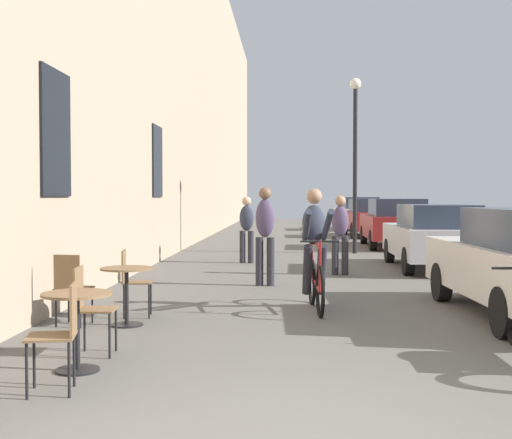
{
  "coord_description": "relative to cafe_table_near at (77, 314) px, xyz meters",
  "views": [
    {
      "loc": [
        -0.08,
        -4.09,
        1.6
      ],
      "look_at": [
        -0.77,
        10.73,
        1.08
      ],
      "focal_mm": 46.82,
      "sensor_mm": 36.0,
      "label": 1
    }
  ],
  "objects": [
    {
      "name": "cafe_chair_mid_toward_wall",
      "position": [
        -0.74,
        2.08,
        -0.0
      ],
      "size": [
        0.44,
        0.44,
        0.89
      ],
      "color": "black",
      "rests_on": "ground_plane"
    },
    {
      "name": "pedestrian_far",
      "position": [
        0.95,
        9.98,
        0.38
      ],
      "size": [
        0.34,
        0.25,
        1.6
      ],
      "color": "#26262D",
      "rests_on": "ground_plane"
    },
    {
      "name": "building_facade_left",
      "position": [
        -1.46,
        12.13,
        5.54
      ],
      "size": [
        0.54,
        68.0,
        12.12
      ],
      "color": "tan",
      "rests_on": "ground_plane"
    },
    {
      "name": "cyclist_on_bicycle",
      "position": [
        2.31,
        3.51,
        0.29
      ],
      "size": [
        0.52,
        1.76,
        1.74
      ],
      "color": "black",
      "rests_on": "ground_plane"
    },
    {
      "name": "cafe_chair_near_toward_street",
      "position": [
        0.07,
        -0.66,
        -0.0
      ],
      "size": [
        0.45,
        0.45,
        0.89
      ],
      "color": "black",
      "rests_on": "ground_plane"
    },
    {
      "name": "cafe_chair_near_toward_wall",
      "position": [
        -0.08,
        0.62,
        -0.0
      ],
      "size": [
        0.4,
        0.4,
        0.89
      ],
      "color": "black",
      "rests_on": "ground_plane"
    },
    {
      "name": "street_lamp",
      "position": [
        3.82,
        12.85,
        2.59
      ],
      "size": [
        0.32,
        0.32,
        4.9
      ],
      "color": "black",
      "rests_on": "ground_plane"
    },
    {
      "name": "parked_car_fifth",
      "position": [
        5.34,
        26.34,
        0.29
      ],
      "size": [
        1.97,
        4.47,
        1.57
      ],
      "color": "beige",
      "rests_on": "ground_plane"
    },
    {
      "name": "cafe_table_mid",
      "position": [
        -0.07,
        2.15,
        0.0
      ],
      "size": [
        0.64,
        0.64,
        0.72
      ],
      "color": "black",
      "rests_on": "ground_plane"
    },
    {
      "name": "parked_car_fourth",
      "position": [
        5.21,
        20.84,
        0.26
      ],
      "size": [
        1.93,
        4.31,
        1.51
      ],
      "color": "maroon",
      "rests_on": "ground_plane"
    },
    {
      "name": "parked_car_second",
      "position": [
        5.13,
        8.81,
        0.22
      ],
      "size": [
        1.73,
        4.02,
        1.42
      ],
      "color": "#B7B7BC",
      "rests_on": "ground_plane"
    },
    {
      "name": "pedestrian_near",
      "position": [
        1.52,
        5.92,
        0.47
      ],
      "size": [
        0.35,
        0.26,
        1.76
      ],
      "color": "#26262D",
      "rests_on": "ground_plane"
    },
    {
      "name": "cafe_chair_mid_toward_street",
      "position": [
        -0.14,
        2.75,
        -0.0
      ],
      "size": [
        0.43,
        0.43,
        0.89
      ],
      "color": "black",
      "rests_on": "ground_plane"
    },
    {
      "name": "pedestrian_mid",
      "position": [
        2.99,
        7.62,
        0.39
      ],
      "size": [
        0.34,
        0.24,
        1.62
      ],
      "color": "#26262D",
      "rests_on": "ground_plane"
    },
    {
      "name": "parked_car_third",
      "position": [
        5.29,
        15.1,
        0.27
      ],
      "size": [
        1.89,
        4.33,
        1.53
      ],
      "color": "maroon",
      "rests_on": "ground_plane"
    },
    {
      "name": "cafe_table_near",
      "position": [
        0.0,
        0.0,
        0.0
      ],
      "size": [
        0.64,
        0.64,
        0.72
      ],
      "color": "black",
      "rests_on": "ground_plane"
    }
  ]
}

